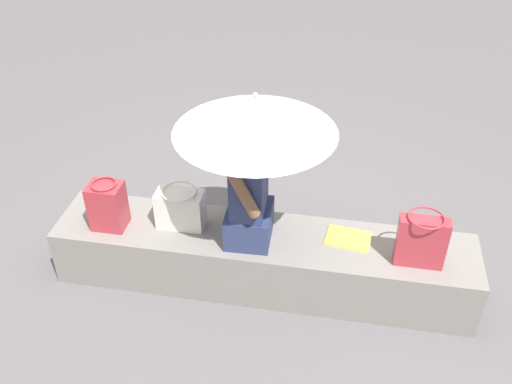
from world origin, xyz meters
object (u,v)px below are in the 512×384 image
at_px(parasol, 255,115).
at_px(tote_bag_canvas, 108,205).
at_px(magazine, 348,238).
at_px(person_seated, 249,187).
at_px(handbag_black, 422,241).
at_px(shoulder_bag_spare, 180,208).

xyz_separation_m(parasol, tote_bag_canvas, (-0.96, -0.08, -0.70)).
bearing_deg(parasol, magazine, 5.15).
bearing_deg(person_seated, parasol, 47.18).
distance_m(person_seated, handbag_black, 1.08).
xyz_separation_m(parasol, shoulder_bag_spare, (-0.50, 0.01, -0.73)).
xyz_separation_m(shoulder_bag_spare, magazine, (1.09, 0.05, -0.13)).
distance_m(shoulder_bag_spare, magazine, 1.10).
bearing_deg(shoulder_bag_spare, handbag_black, -3.94).
bearing_deg(person_seated, shoulder_bag_spare, 174.83).
relative_size(handbag_black, tote_bag_canvas, 1.04).
relative_size(person_seated, tote_bag_canvas, 2.64).
height_order(person_seated, magazine, person_seated).
distance_m(parasol, handbag_black, 1.24).
distance_m(person_seated, parasol, 0.48).
relative_size(person_seated, handbag_black, 2.53).
height_order(handbag_black, shoulder_bag_spare, handbag_black).
height_order(tote_bag_canvas, magazine, tote_bag_canvas).
relative_size(shoulder_bag_spare, magazine, 1.11).
relative_size(parasol, shoulder_bag_spare, 3.25).
height_order(person_seated, parasol, parasol).
height_order(person_seated, tote_bag_canvas, person_seated).
relative_size(handbag_black, shoulder_bag_spare, 1.15).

